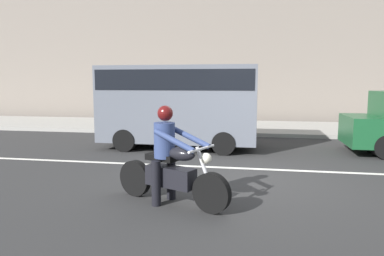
% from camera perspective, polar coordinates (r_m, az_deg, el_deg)
% --- Properties ---
extents(ground_plane, '(80.00, 80.00, 0.00)m').
position_cam_1_polar(ground_plane, '(7.56, 7.86, -7.90)').
color(ground_plane, '#2B2B2B').
extents(sidewalk_slab, '(40.00, 4.40, 0.14)m').
position_cam_1_polar(sidewalk_slab, '(15.42, 9.18, 0.08)').
color(sidewalk_slab, '#99968E').
rests_on(sidewalk_slab, ground_plane).
extents(lane_marking_stripe, '(18.00, 0.14, 0.01)m').
position_cam_1_polar(lane_marking_stripe, '(8.49, 3.48, -6.15)').
color(lane_marking_stripe, silver).
rests_on(lane_marking_stripe, ground_plane).
extents(motorcycle_with_rider_denim_blue, '(2.03, 1.04, 1.60)m').
position_cam_1_polar(motorcycle_with_rider_denim_blue, '(5.87, -3.48, -5.72)').
color(motorcycle_with_rider_denim_blue, black).
rests_on(motorcycle_with_rider_denim_blue, ground_plane).
extents(parked_van_slate_gray, '(4.56, 1.96, 2.43)m').
position_cam_1_polar(parked_van_slate_gray, '(10.80, -2.00, 4.23)').
color(parked_van_slate_gray, slate).
rests_on(parked_van_slate_gray, ground_plane).
extents(street_sign_post, '(0.44, 0.08, 2.48)m').
position_cam_1_polar(street_sign_post, '(16.26, -3.61, 6.10)').
color(street_sign_post, gray).
rests_on(street_sign_post, sidewalk_slab).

